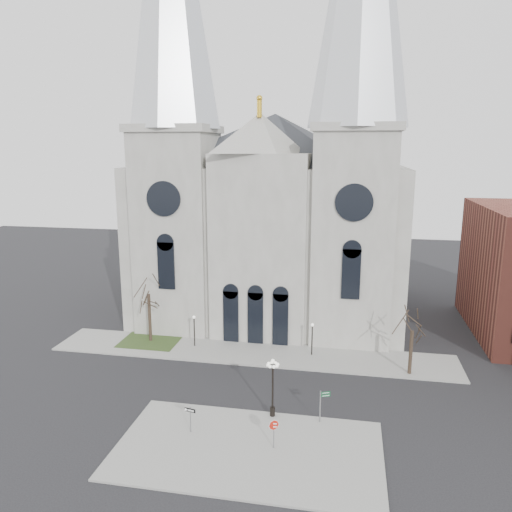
% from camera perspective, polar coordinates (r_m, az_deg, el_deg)
% --- Properties ---
extents(ground, '(160.00, 160.00, 0.00)m').
position_cam_1_polar(ground, '(41.04, -3.74, -17.05)').
color(ground, black).
rests_on(ground, ground).
extents(sidewalk_near, '(18.00, 10.00, 0.14)m').
position_cam_1_polar(sidewalk_near, '(36.25, -0.92, -21.24)').
color(sidewalk_near, gray).
rests_on(sidewalk_near, ground).
extents(sidewalk_far, '(40.00, 6.00, 0.14)m').
position_cam_1_polar(sidewalk_far, '(50.62, -0.58, -10.99)').
color(sidewalk_far, gray).
rests_on(sidewalk_far, ground).
extents(grass_patch, '(6.00, 5.00, 0.18)m').
position_cam_1_polar(grass_patch, '(54.56, -11.93, -9.48)').
color(grass_patch, '#2E411C').
rests_on(grass_patch, ground).
extents(cathedral, '(33.00, 26.66, 54.00)m').
position_cam_1_polar(cathedral, '(58.18, 1.71, 10.72)').
color(cathedral, gray).
rests_on(cathedral, ground).
extents(tree_left, '(3.20, 3.20, 7.50)m').
position_cam_1_polar(tree_left, '(52.79, -12.19, -3.93)').
color(tree_left, black).
rests_on(tree_left, ground).
extents(tree_right, '(3.20, 3.20, 6.00)m').
position_cam_1_polar(tree_right, '(46.66, 17.45, -7.86)').
color(tree_right, black).
rests_on(tree_right, ground).
extents(ped_lamp_left, '(0.32, 0.32, 3.26)m').
position_cam_1_polar(ped_lamp_left, '(51.66, -7.08, -7.90)').
color(ped_lamp_left, black).
rests_on(ped_lamp_left, sidewalk_far).
extents(ped_lamp_right, '(0.32, 0.32, 3.26)m').
position_cam_1_polar(ped_lamp_right, '(49.49, 6.44, -8.81)').
color(ped_lamp_right, black).
rests_on(ped_lamp_right, sidewalk_far).
extents(stop_sign, '(0.75, 0.14, 2.10)m').
position_cam_1_polar(stop_sign, '(35.51, 2.05, -18.99)').
color(stop_sign, slate).
rests_on(stop_sign, sidewalk_near).
extents(globe_lamp, '(1.32, 1.32, 4.62)m').
position_cam_1_polar(globe_lamp, '(38.46, 1.92, -14.03)').
color(globe_lamp, black).
rests_on(globe_lamp, sidewalk_near).
extents(one_way_sign, '(0.84, 0.21, 1.95)m').
position_cam_1_polar(one_way_sign, '(37.53, -7.51, -17.55)').
color(one_way_sign, slate).
rests_on(one_way_sign, sidewalk_near).
extents(street_name_sign, '(0.75, 0.35, 2.49)m').
position_cam_1_polar(street_name_sign, '(38.68, 7.48, -16.40)').
color(street_name_sign, slate).
rests_on(street_name_sign, sidewalk_near).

